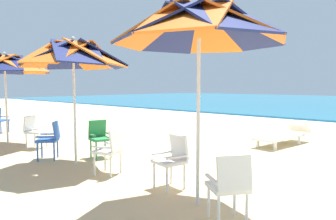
{
  "coord_description": "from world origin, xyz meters",
  "views": [
    {
      "loc": [
        1.41,
        -6.1,
        1.68
      ],
      "look_at": [
        -4.29,
        0.15,
        1.0
      ],
      "focal_mm": 33.07,
      "sensor_mm": 36.0,
      "label": 1
    }
  ],
  "objects": [
    {
      "name": "beach_umbrella_0",
      "position": [
        -1.13,
        -2.71,
        2.46
      ],
      "size": [
        2.38,
        2.38,
        2.86
      ],
      "color": "silver",
      "rests_on": "ground"
    },
    {
      "name": "plastic_chair_1",
      "position": [
        -1.89,
        -2.38,
        0.5
      ],
      "size": [
        0.52,
        0.54,
        0.87
      ],
      "color": "white",
      "rests_on": "ground"
    },
    {
      "name": "sun_lounger_2",
      "position": [
        -2.0,
        2.46,
        0.28
      ],
      "size": [
        0.89,
        2.21,
        0.62
      ],
      "color": "white",
      "rests_on": "ground"
    },
    {
      "name": "beach_umbrella_1",
      "position": [
        -4.34,
        -2.67,
        2.29
      ],
      "size": [
        2.26,
        2.26,
        2.67
      ],
      "color": "silver",
      "rests_on": "ground"
    },
    {
      "name": "plastic_chair_0",
      "position": [
        -0.48,
        -2.94,
        0.5
      ],
      "size": [
        0.63,
        0.62,
        0.87
      ],
      "color": "white",
      "rests_on": "ground"
    },
    {
      "name": "plastic_chair_5",
      "position": [
        -6.72,
        -2.48,
        0.5
      ],
      "size": [
        0.62,
        0.6,
        0.87
      ],
      "color": "white",
      "rests_on": "ground"
    },
    {
      "name": "beach_umbrella_2",
      "position": [
        -7.62,
        -2.82,
        2.23
      ],
      "size": [
        2.43,
        2.43,
        2.58
      ],
      "color": "silver",
      "rests_on": "ground"
    },
    {
      "name": "plastic_chair_4",
      "position": [
        -3.23,
        -2.61,
        0.5
      ],
      "size": [
        0.59,
        0.56,
        0.87
      ],
      "color": "white",
      "rests_on": "ground"
    },
    {
      "name": "plastic_chair_3",
      "position": [
        -4.56,
        -1.92,
        0.5
      ],
      "size": [
        0.56,
        0.53,
        0.87
      ],
      "color": "#2D8C4C",
      "rests_on": "ground"
    },
    {
      "name": "plastic_chair_2",
      "position": [
        -5.21,
        -2.78,
        0.5
      ],
      "size": [
        0.63,
        0.63,
        0.87
      ],
      "color": "blue",
      "rests_on": "ground"
    }
  ]
}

